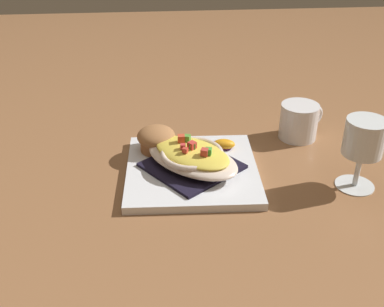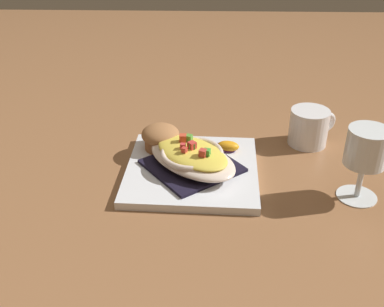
% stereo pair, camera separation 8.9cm
% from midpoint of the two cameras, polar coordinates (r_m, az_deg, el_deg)
% --- Properties ---
extents(ground_plane, '(2.60, 2.60, 0.00)m').
position_cam_midpoint_polar(ground_plane, '(0.91, 2.79, -2.57)').
color(ground_plane, '#91613D').
extents(square_plate, '(0.26, 0.26, 0.02)m').
position_cam_midpoint_polar(square_plate, '(0.91, 2.80, -2.15)').
color(square_plate, white).
rests_on(square_plate, ground_plane).
extents(folded_napkin, '(0.21, 0.21, 0.01)m').
position_cam_midpoint_polar(folded_napkin, '(0.90, 2.82, -1.56)').
color(folded_napkin, black).
rests_on(folded_napkin, square_plate).
extents(gratin_dish, '(0.22, 0.22, 0.05)m').
position_cam_midpoint_polar(gratin_dish, '(0.89, 2.85, -0.35)').
color(gratin_dish, beige).
rests_on(gratin_dish, folded_napkin).
extents(muffin, '(0.08, 0.08, 0.05)m').
position_cam_midpoint_polar(muffin, '(0.95, -1.19, 1.95)').
color(muffin, '#A3653C').
rests_on(muffin, square_plate).
extents(orange_garnish, '(0.06, 0.06, 0.02)m').
position_cam_midpoint_polar(orange_garnish, '(0.96, 6.97, 0.79)').
color(orange_garnish, '#5D2569').
rests_on(orange_garnish, square_plate).
extents(coffee_mug, '(0.08, 0.11, 0.08)m').
position_cam_midpoint_polar(coffee_mug, '(1.04, 16.42, 2.82)').
color(coffee_mug, white).
rests_on(coffee_mug, ground_plane).
extents(stemmed_glass, '(0.07, 0.07, 0.14)m').
position_cam_midpoint_polar(stemmed_glass, '(0.87, 23.18, 0.12)').
color(stemmed_glass, white).
rests_on(stemmed_glass, ground_plane).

